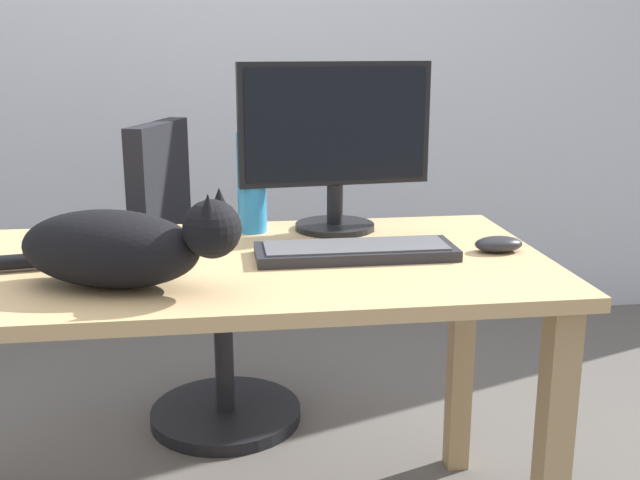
{
  "coord_description": "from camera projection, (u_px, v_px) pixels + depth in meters",
  "views": [
    {
      "loc": [
        0.01,
        -1.6,
        1.18
      ],
      "look_at": [
        0.22,
        -0.09,
        0.79
      ],
      "focal_mm": 42.73,
      "sensor_mm": 36.0,
      "label": 1
    }
  ],
  "objects": [
    {
      "name": "office_chair",
      "position": [
        207.0,
        296.0,
        2.38
      ],
      "size": [
        0.5,
        0.48,
        0.95
      ],
      "color": "black",
      "rests_on": "ground_plane"
    },
    {
      "name": "monitor",
      "position": [
        335.0,
        140.0,
        1.87
      ],
      "size": [
        0.48,
        0.2,
        0.41
      ],
      "color": "black",
      "rests_on": "desk"
    },
    {
      "name": "desk",
      "position": [
        216.0,
        306.0,
        1.68
      ],
      "size": [
        1.46,
        0.71,
        0.73
      ],
      "color": "tan",
      "rests_on": "ground_plane"
    },
    {
      "name": "water_bottle",
      "position": [
        252.0,
        181.0,
        1.87
      ],
      "size": [
        0.07,
        0.07,
        0.27
      ],
      "color": "#2D8CD1",
      "rests_on": "desk"
    },
    {
      "name": "cat",
      "position": [
        121.0,
        246.0,
        1.45
      ],
      "size": [
        0.58,
        0.3,
        0.2
      ],
      "color": "black",
      "rests_on": "desk"
    },
    {
      "name": "keyboard",
      "position": [
        356.0,
        251.0,
        1.67
      ],
      "size": [
        0.44,
        0.15,
        0.03
      ],
      "color": "#232328",
      "rests_on": "desk"
    },
    {
      "name": "computer_mouse",
      "position": [
        499.0,
        244.0,
        1.71
      ],
      "size": [
        0.11,
        0.06,
        0.04
      ],
      "primitive_type": "ellipsoid",
      "color": "#232328",
      "rests_on": "desk"
    },
    {
      "name": "back_wall",
      "position": [
        208.0,
        13.0,
        3.0
      ],
      "size": [
        6.0,
        0.04,
        2.6
      ],
      "primitive_type": "cube",
      "color": "silver",
      "rests_on": "ground_plane"
    }
  ]
}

